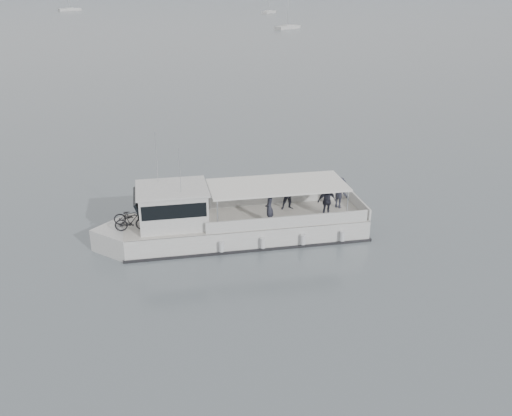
{
  "coord_description": "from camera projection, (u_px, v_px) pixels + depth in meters",
  "views": [
    {
      "loc": [
        4.45,
        -28.77,
        12.33
      ],
      "look_at": [
        6.39,
        -3.05,
        1.6
      ],
      "focal_mm": 40.0,
      "sensor_mm": 36.0,
      "label": 1
    }
  ],
  "objects": [
    {
      "name": "ground",
      "position": [
        134.0,
        217.0,
        30.91
      ],
      "size": [
        1400.0,
        1400.0,
        0.0
      ],
      "primitive_type": "plane",
      "color": "#525C61",
      "rests_on": "ground"
    },
    {
      "name": "tour_boat",
      "position": [
        222.0,
        223.0,
        27.94
      ],
      "size": [
        13.59,
        4.68,
        5.65
      ],
      "rotation": [
        0.0,
        0.0,
        0.12
      ],
      "color": "silver",
      "rests_on": "ground"
    },
    {
      "name": "moored_fleet",
      "position": [
        149.0,
        7.0,
        205.1
      ],
      "size": [
        399.14,
        366.26,
        9.94
      ],
      "color": "silver",
      "rests_on": "ground"
    }
  ]
}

